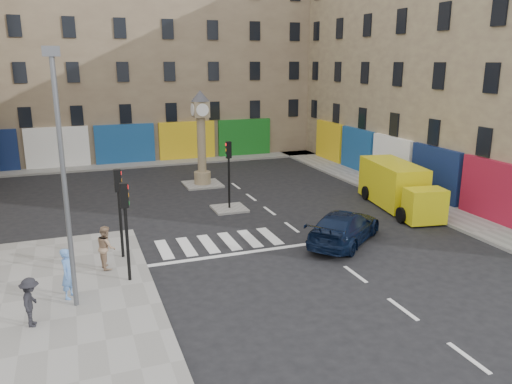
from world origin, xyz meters
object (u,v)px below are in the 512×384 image
traffic_light_left_near (126,216)px  traffic_light_left_far (119,199)px  traffic_light_island (229,164)px  pedestrian_dark (31,302)px  navy_sedan (344,227)px  clock_pillar (201,132)px  yellow_van (398,187)px  pedestrian_blue (68,273)px  pedestrian_tan (106,247)px  lamp_post (63,169)px

traffic_light_left_near → traffic_light_left_far: same height
traffic_light_left_far → traffic_light_island: (6.30, 5.40, -0.03)m
traffic_light_left_far → pedestrian_dark: bearing=-123.7°
traffic_light_island → navy_sedan: traffic_light_island is taller
traffic_light_island → clock_pillar: size_ratio=0.61×
yellow_van → pedestrian_blue: bearing=-152.7°
pedestrian_tan → navy_sedan: bearing=-99.5°
traffic_light_left_near → lamp_post: lamp_post is taller
clock_pillar → pedestrian_blue: 16.97m
traffic_light_island → traffic_light_left_near: bearing=-128.9°
traffic_light_left_far → yellow_van: size_ratio=0.53×
pedestrian_tan → pedestrian_dark: 4.55m
traffic_light_left_near → lamp_post: (-1.90, -1.40, 2.17)m
traffic_light_left_far → clock_pillar: 13.05m
lamp_post → clock_pillar: 17.31m
traffic_light_island → navy_sedan: (3.36, -6.74, -1.85)m
pedestrian_dark → navy_sedan: bearing=-69.5°
traffic_light_left_far → clock_pillar: size_ratio=0.61×
lamp_post → navy_sedan: 12.49m
traffic_light_island → pedestrian_tan: size_ratio=2.16×
traffic_light_island → pedestrian_blue: 12.07m
pedestrian_tan → traffic_light_island: bearing=-55.1°
traffic_light_left_far → pedestrian_tan: size_ratio=2.16×
traffic_light_left_far → lamp_post: (-1.90, -3.80, 2.17)m
pedestrian_blue → yellow_van: bearing=-44.6°
traffic_light_left_near → navy_sedan: 9.90m
traffic_light_left_far → traffic_light_island: bearing=40.6°
yellow_van → traffic_light_left_near: bearing=-152.9°
traffic_light_island → lamp_post: (-8.20, -9.20, 2.20)m
traffic_light_island → yellow_van: bearing=-17.8°
traffic_light_island → lamp_post: bearing=-131.7°
traffic_light_left_near → lamp_post: bearing=-143.6°
clock_pillar → yellow_van: size_ratio=0.88×
pedestrian_blue → pedestrian_tan: bearing=-5.1°
traffic_light_left_near → pedestrian_tan: (-0.69, 1.46, -1.62)m
traffic_light_left_near → pedestrian_tan: 2.29m
pedestrian_tan → pedestrian_dark: (-2.48, -3.81, -0.07)m
clock_pillar → pedestrian_dark: (-9.47, -16.14, -2.62)m
traffic_light_left_near → clock_pillar: clock_pillar is taller
traffic_light_left_far → pedestrian_dark: 5.95m
traffic_light_island → lamp_post: size_ratio=0.45×
traffic_light_island → pedestrian_dark: (-9.47, -10.15, -1.66)m
pedestrian_blue → pedestrian_tan: pedestrian_blue is taller
pedestrian_blue → pedestrian_dark: bearing=173.2°
traffic_light_left_near → pedestrian_blue: (-2.08, -0.74, -1.58)m
navy_sedan → clock_pillar: bearing=-24.9°
traffic_light_left_far → pedestrian_dark: (-3.17, -4.75, -1.69)m
traffic_light_island → clock_pillar: bearing=90.0°
traffic_light_left_far → lamp_post: lamp_post is taller
traffic_light_left_near → pedestrian_dark: (-3.17, -2.35, -1.69)m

